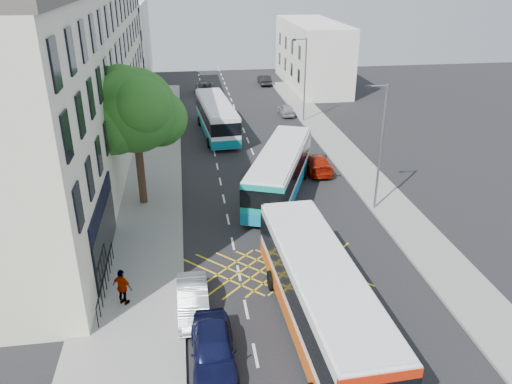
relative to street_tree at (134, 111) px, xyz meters
name	(u,v)px	position (x,y,z in m)	size (l,w,h in m)	color
ground	(332,347)	(8.51, -14.97, -6.29)	(120.00, 120.00, 0.00)	black
pavement_left	(144,203)	(0.01, 0.03, -6.22)	(5.00, 70.00, 0.15)	gray
pavement_right	(375,189)	(16.01, 0.03, -6.22)	(3.00, 70.00, 0.15)	gray
terrace_main	(70,75)	(-5.49, 9.52, 0.46)	(8.30, 45.00, 13.50)	beige
terrace_far	(116,42)	(-5.49, 40.03, -1.29)	(8.00, 20.00, 10.00)	silver
building_right	(312,54)	(19.51, 33.03, -2.29)	(6.00, 18.00, 8.00)	silver
street_tree	(134,111)	(0.00, 0.00, 0.00)	(6.30, 5.70, 8.80)	#382619
lamp_near	(380,142)	(14.71, -2.97, -1.68)	(1.45, 0.15, 8.00)	slate
lamp_far	(304,76)	(14.71, 17.03, -1.68)	(1.45, 0.15, 8.00)	slate
railings	(105,280)	(-1.19, -9.67, -5.57)	(0.08, 5.60, 1.14)	black
bus_near	(320,296)	(8.23, -13.79, -4.51)	(3.34, 12.11, 3.38)	silver
bus_mid	(280,171)	(9.20, 0.28, -4.61)	(6.62, 11.53, 3.19)	silver
bus_far	(216,117)	(5.90, 14.34, -4.66)	(3.41, 11.22, 3.11)	silver
parked_car_blue	(213,348)	(3.61, -15.13, -5.56)	(1.73, 4.31, 1.47)	black
parked_car_silver	(193,300)	(2.91, -11.80, -5.64)	(1.38, 3.96, 1.30)	#A6A9AE
red_hatchback	(316,163)	(12.76, 4.04, -5.65)	(1.81, 4.44, 1.29)	#AC1A07
distant_car_grey	(205,89)	(5.62, 30.30, -5.64)	(2.16, 4.69, 1.30)	#404448
distant_car_silver	(286,110)	(13.55, 19.63, -5.70)	(1.39, 3.46, 1.18)	#989A9F
distant_car_dark	(264,80)	(13.63, 34.46, -5.65)	(1.36, 3.91, 1.29)	black
pedestrian_far	(122,287)	(-0.24, -10.90, -5.24)	(1.06, 0.44, 1.80)	gray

